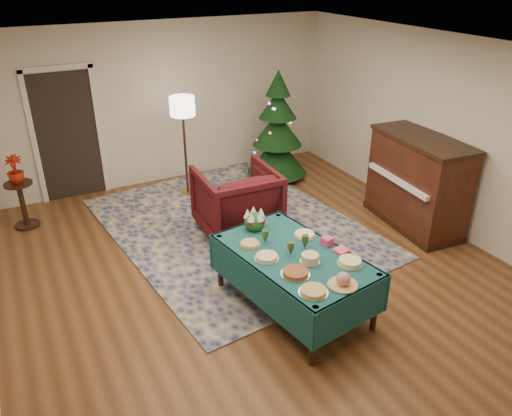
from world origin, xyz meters
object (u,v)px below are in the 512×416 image
buffet_table (294,265)px  potted_plant (16,176)px  gift_box (327,241)px  floor_lamp (183,112)px  side_table (23,205)px  armchair (237,198)px  christmas_tree (277,131)px  piano (417,183)px

buffet_table → potted_plant: bearing=125.9°
gift_box → floor_lamp: 3.55m
side_table → potted_plant: 0.47m
armchair → side_table: armchair is taller
potted_plant → christmas_tree: size_ratio=0.21×
buffet_table → christmas_tree: 3.78m
armchair → christmas_tree: size_ratio=0.56×
buffet_table → armchair: 1.88m
potted_plant → gift_box: bearing=-49.8°
potted_plant → piano: 5.72m
floor_lamp → side_table: 2.74m
armchair → side_table: bearing=-28.2°
buffet_table → gift_box: bearing=-0.6°
christmas_tree → piano: (0.90, -2.49, -0.20)m
side_table → christmas_tree: size_ratio=0.36×
armchair → potted_plant: 3.14m
buffet_table → side_table: bearing=125.9°
side_table → piano: 5.73m
potted_plant → floor_lamp: bearing=0.1°
piano → gift_box: bearing=-158.0°
potted_plant → side_table: bearing=90.0°
buffet_table → christmas_tree: bearing=63.1°
floor_lamp → christmas_tree: (1.67, -0.10, -0.53)m
piano → floor_lamp: bearing=134.9°
gift_box → piano: piano is taller
floor_lamp → buffet_table: bearing=-90.6°
side_table → potted_plant: bearing=-90.0°
floor_lamp → christmas_tree: 1.76m
armchair → christmas_tree: christmas_tree is taller
floor_lamp → piano: floor_lamp is taller
buffet_table → gift_box: 0.47m
buffet_table → piano: 2.75m
gift_box → side_table: 4.55m
christmas_tree → buffet_table: bearing=-116.9°
potted_plant → christmas_tree: (4.20, -0.09, 0.05)m
potted_plant → piano: bearing=-26.8°
potted_plant → christmas_tree: christmas_tree is taller
buffet_table → christmas_tree: size_ratio=1.01×
christmas_tree → piano: bearing=-70.1°
armchair → floor_lamp: bearing=-81.8°
gift_box → floor_lamp: floor_lamp is taller
gift_box → floor_lamp: (-0.39, 3.46, 0.64)m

